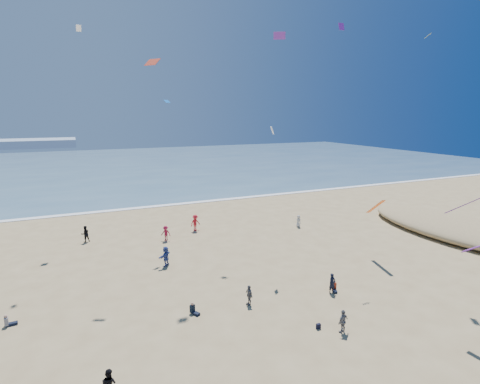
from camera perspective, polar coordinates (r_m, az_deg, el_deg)
name	(u,v)px	position (r m, az deg, el deg)	size (l,w,h in m)	color
ocean	(100,166)	(106.42, -20.51, 3.67)	(220.00, 100.00, 0.06)	#476B84
surf_line	(125,209)	(57.35, -17.13, -2.54)	(220.00, 1.20, 0.08)	white
standing_flyers	(242,270)	(32.12, 0.31, -11.78)	(32.68, 36.83, 1.94)	slate
seated_group	(264,344)	(23.88, 3.61, -22.11)	(23.87, 21.38, 0.84)	silver
navy_bag	(318,326)	(26.40, 11.86, -19.38)	(0.28, 0.18, 0.34)	black
kites_aloft	(299,100)	(27.62, 8.98, 13.63)	(42.48, 40.12, 31.17)	#FA5D6C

